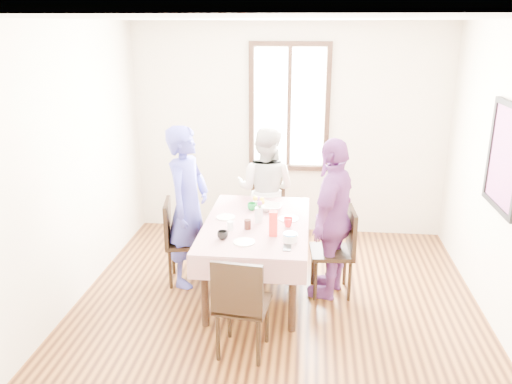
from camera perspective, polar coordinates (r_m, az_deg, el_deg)
ground at (r=5.06m, az=2.08°, el=-13.65°), size 4.50×4.50×0.00m
back_wall at (r=6.68m, az=3.64°, el=6.74°), size 4.00×0.00×4.00m
window_frame at (r=6.61m, az=3.69°, el=9.25°), size 1.02×0.06×1.62m
window_pane at (r=6.62m, az=3.69°, el=9.27°), size 0.90×0.02×1.50m
art_poster at (r=5.02m, az=25.77°, el=3.48°), size 0.04×0.76×0.96m
dining_table at (r=5.35m, az=0.06°, el=-7.24°), size 0.91×1.54×0.75m
tablecloth at (r=5.19m, az=0.06°, el=-3.44°), size 1.03×1.66×0.01m
chair_left at (r=5.57m, az=-7.64°, el=-5.44°), size 0.49×0.49×0.91m
chair_right at (r=5.34m, az=8.34°, el=-6.55°), size 0.45×0.45×0.91m
chair_far at (r=6.28m, az=1.09°, el=-2.47°), size 0.44×0.44×0.91m
chair_near at (r=4.38m, az=-1.45°, el=-12.18°), size 0.47×0.47×0.91m
person_left at (r=5.42m, az=-7.61°, el=-1.61°), size 0.54×0.70×1.70m
person_far at (r=6.16m, az=1.09°, el=0.19°), size 0.87×0.76×1.53m
person_right at (r=5.20m, az=8.29°, el=-2.89°), size 0.70×1.04×1.64m
mug_black at (r=4.79m, az=-3.70°, el=-4.78°), size 0.13×0.13×0.08m
mug_flag at (r=5.08m, az=3.56°, el=-3.33°), size 0.14×0.14×0.09m
mug_green at (r=5.52m, az=-0.46°, el=-1.61°), size 0.11×0.11×0.08m
serving_bowl at (r=5.52m, az=1.57°, el=-1.72°), size 0.26×0.26×0.06m
juice_carton at (r=4.84m, az=1.92°, el=-3.50°), size 0.08×0.08×0.24m
butter_tub at (r=4.76m, az=3.78°, el=-5.06°), size 0.13×0.13×0.07m
jam_jar at (r=5.01m, az=-0.93°, el=-3.60°), size 0.07×0.07×0.09m
drinking_glass at (r=5.00m, az=-2.85°, el=-3.72°), size 0.06×0.06×0.09m
smartphone at (r=4.62m, az=3.45°, el=-6.16°), size 0.07×0.14×0.01m
flower_vase at (r=5.17m, az=0.30°, el=-2.55°), size 0.08×0.08×0.15m
plate_left at (r=5.32m, az=-3.35°, el=-2.79°), size 0.20×0.20×0.01m
plate_right at (r=5.28m, az=3.60°, el=-2.98°), size 0.20×0.20×0.01m
plate_far at (r=5.72m, az=0.66°, el=-1.23°), size 0.20×0.20×0.01m
plate_near at (r=4.73m, az=-1.32°, el=-5.54°), size 0.20×0.20×0.01m
butter_lid at (r=4.74m, az=3.79°, el=-4.63°), size 0.12×0.12×0.01m
flower_bunch at (r=5.13m, az=0.31°, el=-1.22°), size 0.09×0.09×0.10m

